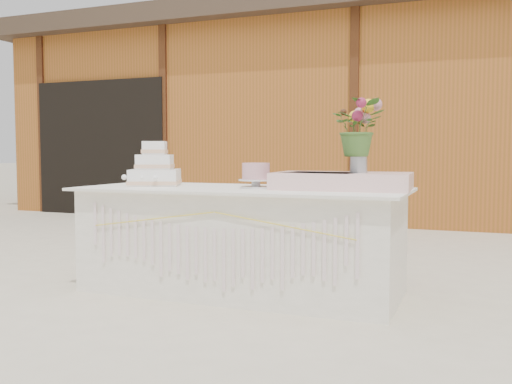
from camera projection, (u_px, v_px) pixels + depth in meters
ground at (241, 292)px, 4.22m from camera, size 80.00×80.00×0.00m
barn at (378, 114)px, 9.67m from camera, size 12.60×4.60×3.30m
cake_table at (241, 240)px, 4.18m from camera, size 2.40×1.00×0.77m
wedding_cake at (155, 170)px, 4.46m from camera, size 0.50×0.50×0.34m
pink_cake_stand at (256, 174)px, 4.12m from camera, size 0.25×0.25×0.18m
satin_runner at (342, 181)px, 3.99m from camera, size 0.96×0.58×0.12m
flower_vase at (359, 161)px, 3.95m from camera, size 0.12×0.12×0.16m
bouquet at (359, 121)px, 3.93m from camera, size 0.38×0.34×0.39m
loose_flowers at (130, 183)px, 4.56m from camera, size 0.29×0.41×0.02m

